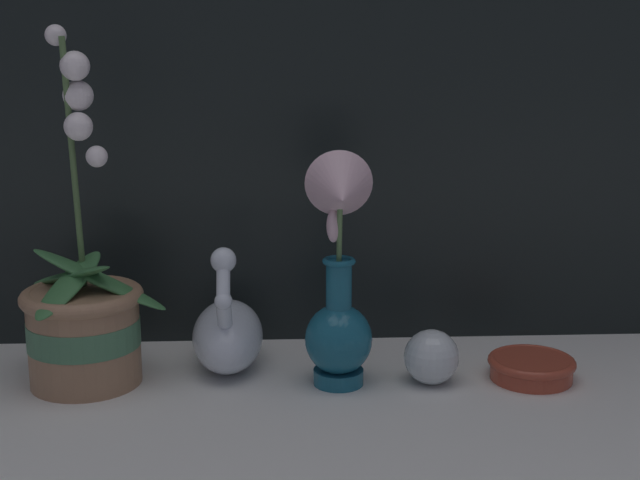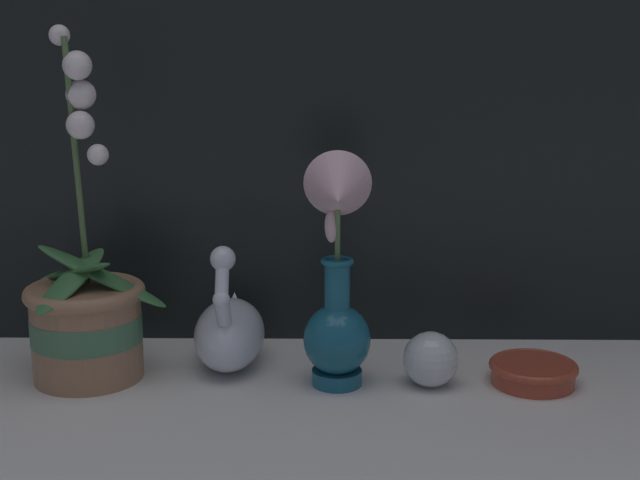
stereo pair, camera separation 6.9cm
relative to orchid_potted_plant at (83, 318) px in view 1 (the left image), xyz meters
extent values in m
plane|color=silver|center=(0.29, -0.13, -0.09)|extent=(2.80, 2.80, 0.00)
cylinder|color=#9E7556|center=(0.00, 0.00, -0.03)|extent=(0.15, 0.15, 0.13)
cylinder|color=#477A56|center=(0.00, 0.00, -0.02)|extent=(0.15, 0.15, 0.04)
torus|color=#9E7556|center=(0.00, 0.00, 0.03)|extent=(0.16, 0.16, 0.02)
cylinder|color=#4C6B3D|center=(0.00, 0.00, 0.20)|extent=(0.01, 0.05, 0.33)
ellipsoid|color=#38703D|center=(0.03, 0.00, 0.05)|extent=(0.18, 0.06, 0.09)
ellipsoid|color=#38703D|center=(-0.02, 0.02, 0.05)|extent=(0.16, 0.16, 0.07)
ellipsoid|color=#38703D|center=(-0.01, -0.02, 0.05)|extent=(0.09, 0.14, 0.07)
sphere|color=white|center=(-0.01, 0.01, 0.37)|extent=(0.03, 0.03, 0.03)
sphere|color=white|center=(0.01, -0.01, 0.33)|extent=(0.04, 0.04, 0.04)
sphere|color=white|center=(0.01, 0.00, 0.29)|extent=(0.04, 0.04, 0.04)
sphere|color=white|center=(0.01, -0.02, 0.25)|extent=(0.04, 0.04, 0.04)
sphere|color=white|center=(0.03, -0.02, 0.22)|extent=(0.03, 0.03, 0.03)
ellipsoid|color=silver|center=(0.19, 0.05, -0.04)|extent=(0.10, 0.17, 0.09)
cone|color=silver|center=(0.19, 0.11, -0.03)|extent=(0.05, 0.07, 0.07)
cylinder|color=silver|center=(0.19, -0.02, 0.01)|extent=(0.02, 0.05, 0.06)
sphere|color=silver|center=(0.19, -0.04, 0.03)|extent=(0.02, 0.02, 0.02)
cylinder|color=silver|center=(0.19, -0.02, 0.06)|extent=(0.02, 0.04, 0.06)
sphere|color=silver|center=(0.19, -0.01, 0.08)|extent=(0.03, 0.03, 0.03)
cylinder|color=#195B75|center=(0.34, -0.02, -0.08)|extent=(0.07, 0.07, 0.02)
ellipsoid|color=#195B75|center=(0.34, -0.02, -0.03)|extent=(0.09, 0.09, 0.09)
cylinder|color=#195B75|center=(0.34, -0.02, 0.05)|extent=(0.03, 0.03, 0.06)
torus|color=#195B75|center=(0.34, -0.02, 0.08)|extent=(0.04, 0.04, 0.01)
cylinder|color=#567A47|center=(0.34, -0.03, 0.12)|extent=(0.01, 0.02, 0.08)
cone|color=beige|center=(0.34, -0.05, 0.17)|extent=(0.09, 0.08, 0.10)
ellipsoid|color=beige|center=(0.33, -0.03, 0.13)|extent=(0.02, 0.02, 0.04)
sphere|color=silver|center=(0.46, -0.02, -0.05)|extent=(0.07, 0.07, 0.07)
cylinder|color=#A8422D|center=(0.60, -0.02, -0.08)|extent=(0.11, 0.11, 0.03)
torus|color=#A8422D|center=(0.60, -0.02, -0.07)|extent=(0.12, 0.12, 0.01)
camera|label=1|loc=(0.26, -1.14, 0.37)|focal=50.00mm
camera|label=2|loc=(0.33, -1.14, 0.37)|focal=50.00mm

